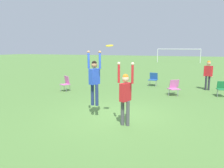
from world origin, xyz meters
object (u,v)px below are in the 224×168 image
at_px(camping_chair_0, 153,78).
at_px(camping_chair_3, 222,88).
at_px(frisbee, 110,46).
at_px(person_defending, 125,92).
at_px(camping_chair_1, 174,87).
at_px(person_spectator_near, 208,72).
at_px(person_jumping, 94,77).
at_px(camping_chair_4, 66,82).

bearing_deg(camping_chair_0, camping_chair_3, 159.94).
xyz_separation_m(frisbee, camping_chair_3, (4.23, 5.77, -2.19)).
bearing_deg(camping_chair_3, person_defending, 47.66).
bearing_deg(person_defending, camping_chair_1, -171.92).
xyz_separation_m(person_defending, frisbee, (-0.67, 0.28, 1.54)).
distance_m(camping_chair_0, camping_chair_3, 4.51).
bearing_deg(camping_chair_3, person_spectator_near, -81.05).
distance_m(person_jumping, person_defending, 1.49).
distance_m(frisbee, camping_chair_0, 8.10).
relative_size(person_jumping, camping_chair_0, 2.31).
xyz_separation_m(frisbee, camping_chair_1, (1.80, 5.21, -2.21)).
distance_m(camping_chair_4, person_spectator_near, 8.69).
distance_m(person_defending, frisbee, 1.70).
relative_size(frisbee, camping_chair_3, 0.33).
height_order(camping_chair_1, person_spectator_near, person_spectator_near).
bearing_deg(person_jumping, camping_chair_0, 13.04).
height_order(frisbee, camping_chair_0, frisbee).
bearing_deg(person_defending, person_jumping, -90.00).
distance_m(person_jumping, camping_chair_4, 5.50).
distance_m(person_jumping, camping_chair_0, 7.71).
bearing_deg(camping_chair_3, person_jumping, 36.69).
height_order(frisbee, camping_chair_1, frisbee).
bearing_deg(camping_chair_4, person_defending, 168.75).
distance_m(person_defending, camping_chair_3, 7.04).
relative_size(person_jumping, camping_chair_1, 2.43).
height_order(camping_chair_3, camping_chair_4, camping_chair_4).
bearing_deg(person_jumping, camping_chair_4, 63.41).
relative_size(person_jumping, frisbee, 7.61).
relative_size(camping_chair_1, camping_chair_4, 0.93).
height_order(person_defending, camping_chair_3, person_defending).
distance_m(camping_chair_1, person_spectator_near, 2.91).
height_order(camping_chair_1, camping_chair_3, camping_chair_1).
bearing_deg(frisbee, person_spectator_near, 64.03).
height_order(camping_chair_0, person_spectator_near, person_spectator_near).
distance_m(person_defending, person_spectator_near, 8.22).
xyz_separation_m(camping_chair_1, camping_chair_3, (2.43, 0.56, 0.02)).
height_order(person_jumping, person_spectator_near, person_jumping).
relative_size(person_defending, person_spectator_near, 1.18).
xyz_separation_m(person_jumping, camping_chair_3, (4.91, 5.56, -1.05)).
bearing_deg(person_spectator_near, camping_chair_1, -103.65).
xyz_separation_m(person_defending, camping_chair_0, (-0.47, 8.08, -0.62)).
bearing_deg(camping_chair_1, person_defending, 42.61).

